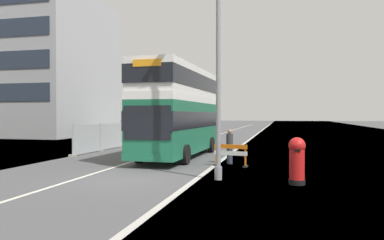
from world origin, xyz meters
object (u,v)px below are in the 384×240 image
(car_oncoming_near, at_px, (195,127))
(pedestrian_at_kerb, at_px, (230,146))
(double_decker_bus, at_px, (180,110))
(car_receding_mid, at_px, (211,126))
(red_pillar_postbox, at_px, (297,159))
(roadworks_barrier, at_px, (231,153))
(lamppost_foreground, at_px, (218,63))

(car_oncoming_near, xyz_separation_m, pedestrian_at_kerb, (6.75, -21.05, -0.20))
(double_decker_bus, xyz_separation_m, car_receding_mid, (-3.36, 27.34, -1.75))
(red_pillar_postbox, xyz_separation_m, pedestrian_at_kerb, (-3.09, 5.01, -0.05))
(roadworks_barrier, xyz_separation_m, pedestrian_at_kerb, (-0.17, 0.94, 0.23))
(roadworks_barrier, relative_size, car_oncoming_near, 0.41)
(double_decker_bus, xyz_separation_m, roadworks_barrier, (3.43, -3.40, -2.10))
(roadworks_barrier, height_order, car_oncoming_near, car_oncoming_near)
(double_decker_bus, xyz_separation_m, pedestrian_at_kerb, (3.25, -2.47, -1.88))
(lamppost_foreground, bearing_deg, car_oncoming_near, 105.14)
(double_decker_bus, distance_m, roadworks_barrier, 5.27)
(car_oncoming_near, bearing_deg, red_pillar_postbox, -69.31)
(double_decker_bus, xyz_separation_m, car_oncoming_near, (-3.50, 18.58, -1.68))
(car_receding_mid, bearing_deg, red_pillar_postbox, -74.42)
(lamppost_foreground, height_order, red_pillar_postbox, lamppost_foreground)
(red_pillar_postbox, bearing_deg, double_decker_bus, 130.34)
(lamppost_foreground, distance_m, red_pillar_postbox, 4.55)
(lamppost_foreground, height_order, car_receding_mid, lamppost_foreground)
(double_decker_bus, relative_size, lamppost_foreground, 1.14)
(roadworks_barrier, bearing_deg, car_oncoming_near, 107.48)
(red_pillar_postbox, xyz_separation_m, roadworks_barrier, (-2.92, 4.07, -0.27))
(lamppost_foreground, height_order, car_oncoming_near, lamppost_foreground)
(double_decker_bus, bearing_deg, lamppost_foreground, -64.19)
(pedestrian_at_kerb, bearing_deg, double_decker_bus, 142.81)
(car_oncoming_near, height_order, car_receding_mid, car_oncoming_near)
(red_pillar_postbox, relative_size, roadworks_barrier, 1.01)
(roadworks_barrier, bearing_deg, lamppost_foreground, -89.25)
(car_receding_mid, height_order, pedestrian_at_kerb, car_receding_mid)
(car_oncoming_near, distance_m, pedestrian_at_kerb, 22.11)
(red_pillar_postbox, height_order, roadworks_barrier, red_pillar_postbox)
(red_pillar_postbox, relative_size, car_receding_mid, 0.42)
(car_receding_mid, bearing_deg, car_oncoming_near, -90.90)
(double_decker_bus, height_order, pedestrian_at_kerb, double_decker_bus)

